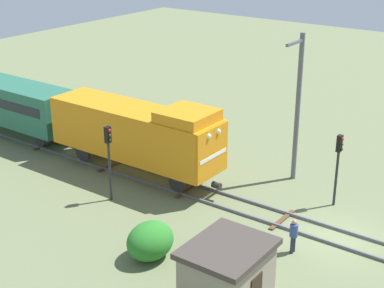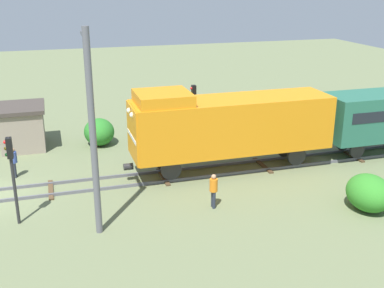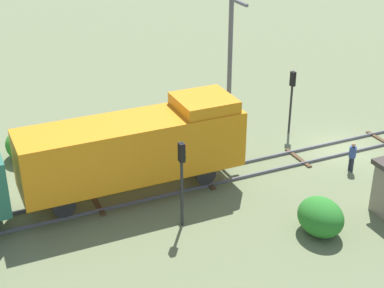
% 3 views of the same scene
% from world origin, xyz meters
% --- Properties ---
extents(ground_plane, '(106.66, 106.66, 0.00)m').
position_xyz_m(ground_plane, '(0.00, 0.00, 0.00)').
color(ground_plane, '#66704C').
extents(railway_track, '(2.40, 71.11, 0.16)m').
position_xyz_m(railway_track, '(0.00, 0.00, 0.07)').
color(railway_track, '#595960').
rests_on(railway_track, ground).
extents(locomotive, '(2.90, 11.60, 4.60)m').
position_xyz_m(locomotive, '(0.00, 12.62, 2.77)').
color(locomotive, orange).
rests_on(locomotive, railway_track).
extents(traffic_signal_near, '(0.32, 0.34, 4.01)m').
position_xyz_m(traffic_signal_near, '(3.20, 1.54, 2.79)').
color(traffic_signal_near, '#262628').
rests_on(traffic_signal_near, ground).
extents(traffic_signal_mid, '(0.32, 0.34, 4.26)m').
position_xyz_m(traffic_signal_mid, '(-3.40, 11.65, 2.96)').
color(traffic_signal_mid, '#262628').
rests_on(traffic_signal_mid, ground).
extents(worker_near_track, '(0.38, 0.38, 1.70)m').
position_xyz_m(worker_near_track, '(-2.40, 1.16, 1.00)').
color(worker_near_track, '#262B38').
rests_on(worker_near_track, ground).
extents(worker_by_signal, '(0.38, 0.38, 1.70)m').
position_xyz_m(worker_by_signal, '(4.20, 10.33, 1.00)').
color(worker_by_signal, '#262B38').
rests_on(worker_by_signal, ground).
extents(catenary_mast, '(1.94, 0.28, 8.64)m').
position_xyz_m(catenary_mast, '(4.94, 4.89, 4.57)').
color(catenary_mast, '#595960').
rests_on(catenary_mast, ground).
extents(relay_hut, '(3.50, 2.90, 2.74)m').
position_xyz_m(relay_hut, '(-7.50, 1.49, 1.39)').
color(relay_hut, gray).
rests_on(relay_hut, ground).
extents(bush_mid, '(2.37, 1.94, 1.73)m').
position_xyz_m(bush_mid, '(6.49, 17.19, 0.86)').
color(bush_mid, '#2F8026').
rests_on(bush_mid, ground).
extents(bush_far, '(1.63, 1.34, 1.19)m').
position_xyz_m(bush_far, '(6.06, 19.59, 0.59)').
color(bush_far, '#308326').
rests_on(bush_far, ground).
extents(bush_back, '(2.38, 1.95, 1.73)m').
position_xyz_m(bush_back, '(-6.59, 6.20, 0.86)').
color(bush_back, '#297626').
rests_on(bush_back, ground).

